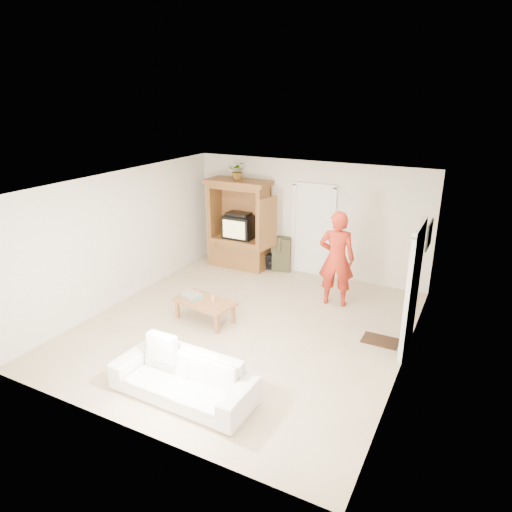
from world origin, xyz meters
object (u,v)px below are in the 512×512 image
Objects in this scene: man at (337,259)px; armoire at (240,230)px; sofa at (183,378)px; coffee_table at (205,303)px.

armoire is at bearing -31.32° from man.
man is at bearing 77.76° from sofa.
man is 1.62× the size of coffee_table.
sofa is at bearing -55.99° from coffee_table.
coffee_table is (0.81, -2.80, -0.55)m from armoire.
man reaches higher than coffee_table.
armoire is at bearing 114.69° from coffee_table.
man is 3.98m from sofa.
sofa is (-0.93, -3.81, -0.66)m from man.
armoire reaches higher than man.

